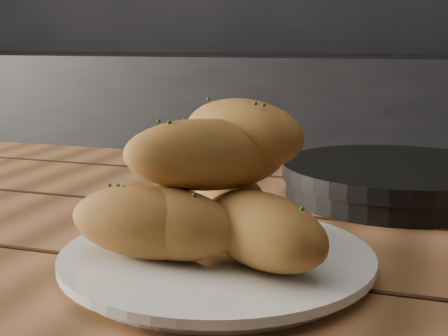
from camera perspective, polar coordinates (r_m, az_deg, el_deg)
counter at (r=2.24m, az=2.88°, el=-1.30°), size 2.80×0.60×0.90m
table at (r=0.70m, az=-0.07°, el=-14.02°), size 1.48×0.90×0.75m
plate at (r=0.57m, az=-0.65°, el=-8.40°), size 0.28×0.28×0.02m
bread_rolls at (r=0.55m, az=-1.52°, el=-2.45°), size 0.25×0.22×0.13m
skillet at (r=0.85m, az=15.62°, el=-1.05°), size 0.43×0.30×0.05m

